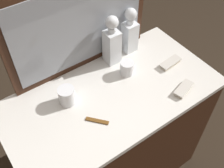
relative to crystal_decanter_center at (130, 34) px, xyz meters
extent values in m
cube|color=#381E11|center=(-0.30, -0.24, -0.60)|extent=(1.15, 0.60, 0.90)
cube|color=silver|center=(-0.30, -0.24, -0.13)|extent=(1.19, 0.61, 0.03)
cube|color=#381E11|center=(-0.30, 0.05, 0.16)|extent=(0.84, 0.03, 0.55)
cube|color=gray|center=(-0.30, 0.04, 0.16)|extent=(0.76, 0.01, 0.47)
cube|color=white|center=(0.00, 0.00, -0.02)|extent=(0.08, 0.08, 0.19)
cube|color=#8C4C14|center=(0.00, 0.00, -0.06)|extent=(0.07, 0.07, 0.11)
cylinder|color=white|center=(0.00, 0.00, 0.09)|extent=(0.04, 0.04, 0.03)
sphere|color=white|center=(0.00, 0.00, 0.14)|extent=(0.07, 0.07, 0.07)
cube|color=white|center=(-0.15, -0.02, -0.01)|extent=(0.08, 0.08, 0.21)
cube|color=#8C4C14|center=(-0.15, -0.02, -0.06)|extent=(0.07, 0.07, 0.12)
cylinder|color=white|center=(-0.15, -0.02, 0.11)|extent=(0.04, 0.04, 0.03)
sphere|color=white|center=(-0.15, -0.02, 0.16)|extent=(0.07, 0.07, 0.07)
cylinder|color=white|center=(-0.52, -0.15, -0.07)|extent=(0.09, 0.09, 0.10)
cylinder|color=silver|center=(-0.52, -0.15, -0.11)|extent=(0.08, 0.08, 0.01)
cylinder|color=white|center=(-0.14, -0.16, -0.08)|extent=(0.08, 0.08, 0.08)
cylinder|color=silver|center=(-0.14, -0.16, -0.11)|extent=(0.08, 0.08, 0.01)
cube|color=#B7A88C|center=(0.11, -0.25, -0.11)|extent=(0.13, 0.06, 0.01)
cube|color=beige|center=(0.11, -0.25, -0.10)|extent=(0.15, 0.07, 0.01)
cube|color=#B7A88C|center=(0.03, -0.44, -0.11)|extent=(0.13, 0.08, 0.01)
cube|color=beige|center=(0.03, -0.44, -0.10)|extent=(0.14, 0.09, 0.01)
cube|color=brown|center=(-0.46, -0.34, -0.11)|extent=(0.09, 0.10, 0.01)
camera|label=1|loc=(-0.85, -1.01, 1.02)|focal=44.20mm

